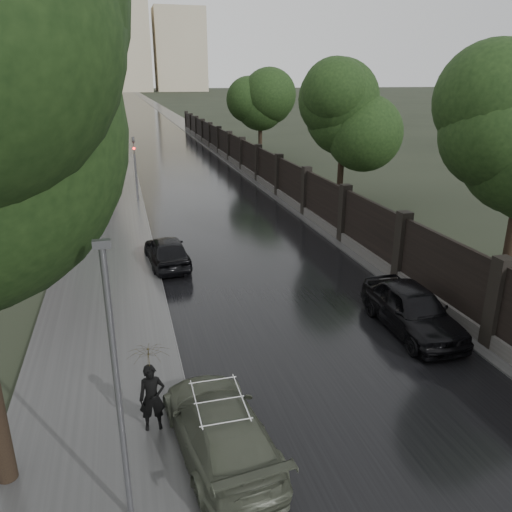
% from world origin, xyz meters
% --- Properties ---
extents(road, '(8.00, 420.00, 0.02)m').
position_xyz_m(road, '(0.00, 190.00, 0.01)').
color(road, black).
rests_on(road, ground).
extents(sidewalk_left, '(4.00, 420.00, 0.16)m').
position_xyz_m(sidewalk_left, '(-6.00, 190.00, 0.08)').
color(sidewalk_left, '#2D2D2D').
rests_on(sidewalk_left, ground).
extents(verge_right, '(3.00, 420.00, 0.08)m').
position_xyz_m(verge_right, '(5.50, 190.00, 0.04)').
color(verge_right, '#2D2D2D').
rests_on(verge_right, ground).
extents(fence_right, '(0.45, 75.72, 2.70)m').
position_xyz_m(fence_right, '(4.60, 32.01, 1.01)').
color(fence_right, '#383533').
rests_on(fence_right, ground).
extents(tree_left_far, '(4.25, 4.25, 7.39)m').
position_xyz_m(tree_left_far, '(-8.00, 30.00, 5.24)').
color(tree_left_far, black).
rests_on(tree_left_far, ground).
extents(tree_right_b, '(4.08, 4.08, 7.01)m').
position_xyz_m(tree_right_b, '(7.50, 22.00, 4.95)').
color(tree_right_b, black).
rests_on(tree_right_b, ground).
extents(tree_right_c, '(4.08, 4.08, 7.01)m').
position_xyz_m(tree_right_c, '(7.50, 40.00, 4.95)').
color(tree_right_c, black).
rests_on(tree_right_c, ground).
extents(lamp_post, '(0.25, 0.12, 5.11)m').
position_xyz_m(lamp_post, '(-5.40, 1.50, 2.67)').
color(lamp_post, '#59595E').
rests_on(lamp_post, ground).
extents(traffic_light, '(0.16, 0.32, 4.00)m').
position_xyz_m(traffic_light, '(-4.30, 24.99, 2.40)').
color(traffic_light, '#59595E').
rests_on(traffic_light, ground).
extents(stalinist_tower, '(92.00, 30.00, 159.00)m').
position_xyz_m(stalinist_tower, '(0.00, 300.00, 38.38)').
color(stalinist_tower, tan).
rests_on(stalinist_tower, ground).
extents(volga_sedan, '(2.15, 4.36, 1.22)m').
position_xyz_m(volga_sedan, '(-3.60, 2.80, 0.61)').
color(volga_sedan, '#43483A').
rests_on(volga_sedan, ground).
extents(hatchback_left, '(1.79, 3.82, 1.26)m').
position_xyz_m(hatchback_left, '(-3.60, 13.93, 0.63)').
color(hatchback_left, black).
rests_on(hatchback_left, ground).
extents(car_right_near, '(1.73, 4.18, 1.42)m').
position_xyz_m(car_right_near, '(2.96, 6.46, 0.71)').
color(car_right_near, black).
rests_on(car_right_near, ground).
extents(pedestrian_umbrella, '(0.88, 0.90, 2.35)m').
position_xyz_m(pedestrian_umbrella, '(-4.85, 3.73, 1.72)').
color(pedestrian_umbrella, black).
rests_on(pedestrian_umbrella, sidewalk_left).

